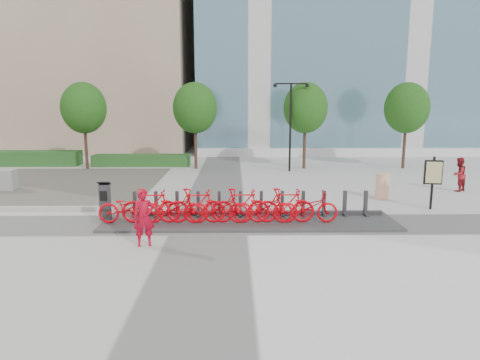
{
  "coord_description": "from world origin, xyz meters",
  "views": [
    {
      "loc": [
        0.79,
        -13.43,
        3.91
      ],
      "look_at": [
        1.0,
        1.5,
        1.2
      ],
      "focal_mm": 32.0,
      "sensor_mm": 36.0,
      "label": 1
    }
  ],
  "objects_px": {
    "worker_red": "(144,218)",
    "construction_barrel": "(382,186)",
    "pedestrian": "(459,174)",
    "map_sign": "(433,175)",
    "bike_0": "(129,208)",
    "kiosk": "(105,201)"
  },
  "relations": [
    {
      "from": "bike_0",
      "to": "pedestrian",
      "type": "xyz_separation_m",
      "value": [
        13.4,
        5.23,
        0.17
      ]
    },
    {
      "from": "kiosk",
      "to": "construction_barrel",
      "type": "relative_size",
      "value": 1.24
    },
    {
      "from": "bike_0",
      "to": "construction_barrel",
      "type": "distance_m",
      "value": 10.22
    },
    {
      "from": "kiosk",
      "to": "construction_barrel",
      "type": "bearing_deg",
      "value": 14.65
    },
    {
      "from": "map_sign",
      "to": "bike_0",
      "type": "bearing_deg",
      "value": -160.57
    },
    {
      "from": "kiosk",
      "to": "worker_red",
      "type": "height_order",
      "value": "worker_red"
    },
    {
      "from": "worker_red",
      "to": "bike_0",
      "type": "bearing_deg",
      "value": 101.18
    },
    {
      "from": "pedestrian",
      "to": "construction_barrel",
      "type": "height_order",
      "value": "pedestrian"
    },
    {
      "from": "map_sign",
      "to": "pedestrian",
      "type": "bearing_deg",
      "value": 59.19
    },
    {
      "from": "map_sign",
      "to": "kiosk",
      "type": "bearing_deg",
      "value": -163.66
    },
    {
      "from": "pedestrian",
      "to": "worker_red",
      "type": "bearing_deg",
      "value": -3.77
    },
    {
      "from": "construction_barrel",
      "to": "map_sign",
      "type": "height_order",
      "value": "map_sign"
    },
    {
      "from": "kiosk",
      "to": "map_sign",
      "type": "bearing_deg",
      "value": 4.37
    },
    {
      "from": "bike_0",
      "to": "kiosk",
      "type": "height_order",
      "value": "kiosk"
    },
    {
      "from": "worker_red",
      "to": "construction_barrel",
      "type": "height_order",
      "value": "worker_red"
    },
    {
      "from": "bike_0",
      "to": "map_sign",
      "type": "xyz_separation_m",
      "value": [
        10.71,
        1.99,
        0.72
      ]
    },
    {
      "from": "kiosk",
      "to": "pedestrian",
      "type": "relative_size",
      "value": 0.85
    },
    {
      "from": "bike_0",
      "to": "worker_red",
      "type": "relative_size",
      "value": 1.22
    },
    {
      "from": "pedestrian",
      "to": "map_sign",
      "type": "xyz_separation_m",
      "value": [
        -2.69,
        -3.24,
        0.55
      ]
    },
    {
      "from": "construction_barrel",
      "to": "map_sign",
      "type": "bearing_deg",
      "value": -55.98
    },
    {
      "from": "construction_barrel",
      "to": "bike_0",
      "type": "bearing_deg",
      "value": -158.21
    },
    {
      "from": "kiosk",
      "to": "pedestrian",
      "type": "bearing_deg",
      "value": 15.34
    }
  ]
}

